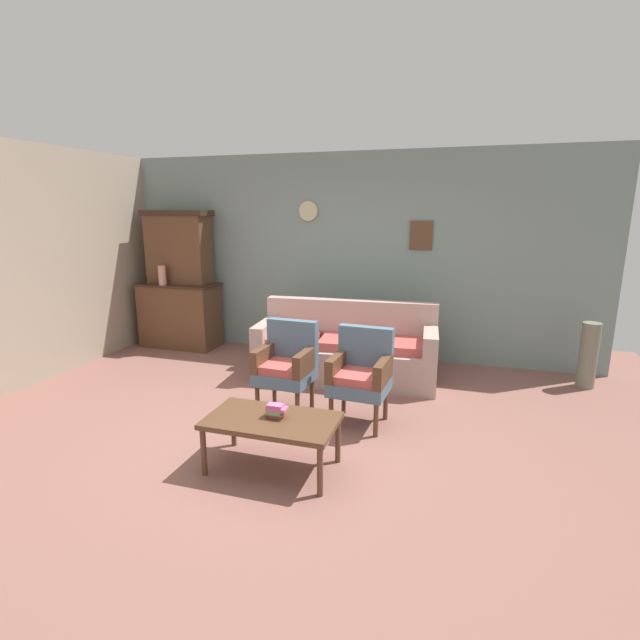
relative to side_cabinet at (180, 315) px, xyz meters
The scene contains 11 objects.
ground_plane 3.38m from the side_cabinet, 42.26° to the right, with size 7.68×7.68×0.00m, color #84564C.
wall_back_with_decor 2.66m from the side_cabinet, ahead, with size 6.40×0.09×2.70m.
side_cabinet is the anchor object (origin of this frame).
cabinet_upper_hutch 0.99m from the side_cabinet, 90.00° to the left, with size 0.99×0.38×1.03m.
vase_on_cabinet 0.64m from the side_cabinet, 123.44° to the right, with size 0.11×0.11×0.27m, color tan.
floral_couch 2.73m from the side_cabinet, 13.03° to the right, with size 2.14×0.95×0.90m.
armchair_near_couch_end 2.87m from the side_cabinet, 36.10° to the right, with size 0.54×0.52×0.90m.
armchair_near_cabinet 3.54m from the side_cabinet, 29.51° to the right, with size 0.55×0.52×0.90m.
coffee_table 3.79m from the side_cabinet, 46.52° to the right, with size 1.00×0.56×0.42m.
book_stack_on_table 3.79m from the side_cabinet, 45.97° to the right, with size 0.17×0.12×0.11m.
floor_vase_by_wall 5.33m from the side_cabinet, ahead, with size 0.20×0.20×0.75m, color slate.
Camera 1 is at (1.46, -3.56, 1.97)m, focal length 26.43 mm.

